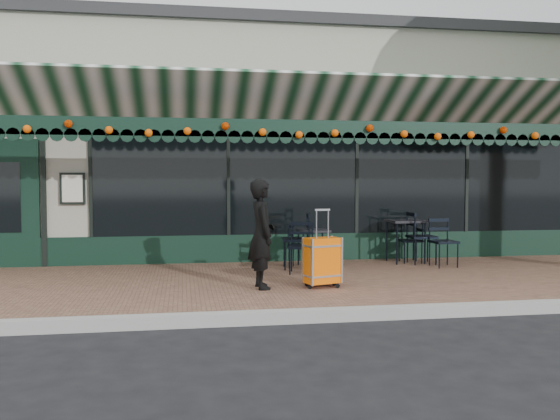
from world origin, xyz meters
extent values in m
plane|color=black|center=(0.00, 0.00, 0.00)|extent=(80.00, 80.00, 0.00)
cube|color=brown|center=(0.00, 2.00, 0.07)|extent=(18.00, 4.00, 0.15)
cube|color=#9E9E99|center=(0.00, -0.08, 0.07)|extent=(18.00, 0.16, 0.15)
cube|color=#A6A190|center=(0.00, 8.00, 2.25)|extent=(12.00, 8.00, 4.50)
cube|color=black|center=(1.20, 3.98, 1.65)|extent=(9.20, 0.04, 2.00)
cube|color=black|center=(-4.80, 3.98, 1.25)|extent=(1.10, 0.07, 2.20)
cube|color=silver|center=(-3.70, 3.94, 1.50)|extent=(0.42, 0.04, 0.55)
cube|color=black|center=(0.00, 2.52, 2.46)|extent=(12.00, 0.03, 0.28)
cylinder|color=orange|center=(0.00, 2.46, 2.44)|extent=(11.60, 0.12, 0.12)
imported|color=black|center=(-0.75, 1.34, 0.90)|extent=(0.41, 0.58, 1.51)
cube|color=#FF6808|center=(0.10, 1.27, 0.53)|extent=(0.53, 0.39, 0.63)
cube|color=black|center=(0.10, 1.27, 0.18)|extent=(0.53, 0.39, 0.06)
cube|color=silver|center=(0.10, 1.27, 1.04)|extent=(0.21, 0.09, 0.39)
cube|color=black|center=(2.17, 3.45, 0.90)|extent=(0.63, 0.63, 0.04)
cylinder|color=black|center=(1.91, 3.19, 0.52)|extent=(0.03, 0.03, 0.73)
cylinder|color=black|center=(2.43, 3.19, 0.52)|extent=(0.03, 0.03, 0.73)
cylinder|color=black|center=(1.91, 3.71, 0.52)|extent=(0.03, 0.03, 0.73)
cylinder|color=black|center=(2.43, 3.71, 0.52)|extent=(0.03, 0.03, 0.73)
cube|color=black|center=(0.40, 3.22, 0.77)|extent=(0.52, 0.52, 0.03)
cylinder|color=black|center=(0.18, 3.00, 0.45)|extent=(0.03, 0.03, 0.61)
cylinder|color=black|center=(0.62, 3.00, 0.45)|extent=(0.03, 0.03, 0.61)
cylinder|color=black|center=(0.18, 3.43, 0.45)|extent=(0.03, 0.03, 0.61)
cylinder|color=black|center=(0.62, 3.43, 0.45)|extent=(0.03, 0.03, 0.61)
camera|label=1|loc=(-1.82, -6.74, 1.66)|focal=38.00mm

